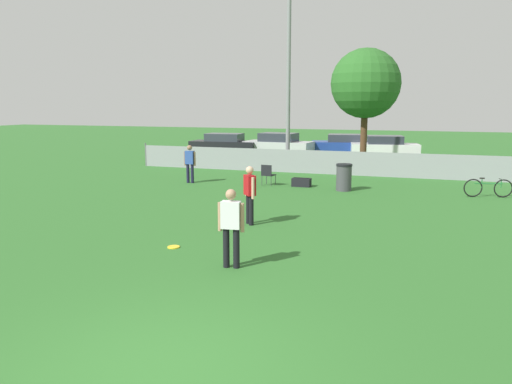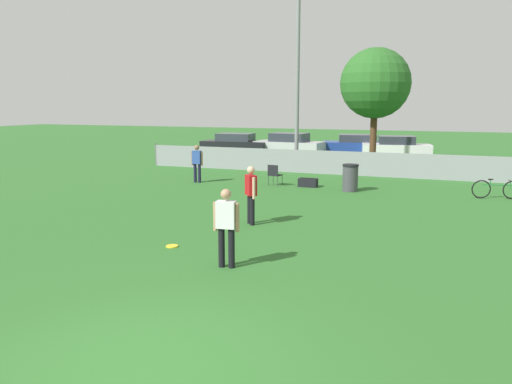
# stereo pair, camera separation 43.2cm
# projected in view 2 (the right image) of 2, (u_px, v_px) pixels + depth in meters

# --- Properties ---
(ground_plane) EXTENTS (120.00, 120.00, 0.00)m
(ground_plane) POSITION_uv_depth(u_px,v_px,m) (141.00, 368.00, 6.18)
(ground_plane) COLOR #2D6628
(fence_backline) EXTENTS (22.53, 0.07, 1.21)m
(fence_backline) POSITION_uv_depth(u_px,v_px,m) (369.00, 164.00, 22.60)
(fence_backline) COLOR gray
(fence_backline) RESTS_ON ground_plane
(light_pole) EXTENTS (0.90, 0.36, 10.31)m
(light_pole) POSITION_uv_depth(u_px,v_px,m) (298.00, 46.00, 23.74)
(light_pole) COLOR gray
(light_pole) RESTS_ON ground_plane
(tree_near_pole) EXTENTS (3.35, 3.35, 5.90)m
(tree_near_pole) POSITION_uv_depth(u_px,v_px,m) (375.00, 84.00, 23.82)
(tree_near_pole) COLOR #4C331E
(tree_near_pole) RESTS_ON ground_plane
(player_thrower_red) EXTENTS (0.42, 0.43, 1.59)m
(player_thrower_red) POSITION_uv_depth(u_px,v_px,m) (251.00, 191.00, 13.44)
(player_thrower_red) COLOR black
(player_thrower_red) RESTS_ON ground_plane
(player_receiver_white) EXTENTS (0.53, 0.27, 1.59)m
(player_receiver_white) POSITION_uv_depth(u_px,v_px,m) (226.00, 223.00, 9.85)
(player_receiver_white) COLOR black
(player_receiver_white) RESTS_ON ground_plane
(spectator_in_blue) EXTENTS (0.52, 0.23, 1.57)m
(spectator_in_blue) POSITION_uv_depth(u_px,v_px,m) (197.00, 161.00, 20.74)
(spectator_in_blue) COLOR #191933
(spectator_in_blue) RESTS_ON ground_plane
(frisbee_disc) EXTENTS (0.28, 0.28, 0.03)m
(frisbee_disc) POSITION_uv_depth(u_px,v_px,m) (172.00, 246.00, 11.45)
(frisbee_disc) COLOR yellow
(frisbee_disc) RESTS_ON ground_plane
(folding_chair_sideline) EXTENTS (0.52, 0.52, 0.84)m
(folding_chair_sideline) POSITION_uv_depth(u_px,v_px,m) (274.00, 174.00, 20.03)
(folding_chair_sideline) COLOR #333338
(folding_chair_sideline) RESTS_ON ground_plane
(bicycle_sideline) EXTENTS (1.63, 0.53, 0.69)m
(bicycle_sideline) POSITION_uv_depth(u_px,v_px,m) (497.00, 189.00, 17.22)
(bicycle_sideline) COLOR black
(bicycle_sideline) RESTS_ON ground_plane
(trash_bin) EXTENTS (0.60, 0.60, 1.02)m
(trash_bin) POSITION_uv_depth(u_px,v_px,m) (350.00, 178.00, 18.70)
(trash_bin) COLOR #3F3F44
(trash_bin) RESTS_ON ground_plane
(gear_bag_sideline) EXTENTS (0.73, 0.40, 0.35)m
(gear_bag_sideline) POSITION_uv_depth(u_px,v_px,m) (308.00, 183.00, 19.78)
(gear_bag_sideline) COLOR black
(gear_bag_sideline) RESTS_ON ground_plane
(parked_car_dark) EXTENTS (4.49, 1.94, 1.35)m
(parked_car_dark) POSITION_uv_depth(u_px,v_px,m) (235.00, 144.00, 32.89)
(parked_car_dark) COLOR black
(parked_car_dark) RESTS_ON ground_plane
(parked_car_silver) EXTENTS (4.46, 2.16, 1.43)m
(parked_car_silver) POSITION_uv_depth(u_px,v_px,m) (289.00, 145.00, 31.91)
(parked_car_silver) COLOR black
(parked_car_silver) RESTS_ON ground_plane
(parked_car_blue) EXTENTS (4.76, 2.51, 1.31)m
(parked_car_blue) POSITION_uv_depth(u_px,v_px,m) (358.00, 145.00, 32.25)
(parked_car_blue) COLOR black
(parked_car_blue) RESTS_ON ground_plane
(parked_car_white) EXTENTS (4.28, 2.44, 1.34)m
(parked_car_white) POSITION_uv_depth(u_px,v_px,m) (396.00, 147.00, 30.24)
(parked_car_white) COLOR black
(parked_car_white) RESTS_ON ground_plane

